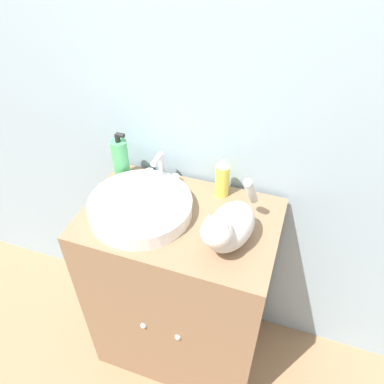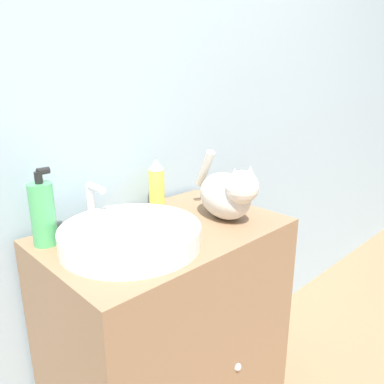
{
  "view_description": "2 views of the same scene",
  "coord_description": "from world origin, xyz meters",
  "views": [
    {
      "loc": [
        0.35,
        -0.65,
        1.78
      ],
      "look_at": [
        0.05,
        0.21,
        1.01
      ],
      "focal_mm": 35.0,
      "sensor_mm": 36.0,
      "label": 1
    },
    {
      "loc": [
        -0.65,
        -0.55,
        1.28
      ],
      "look_at": [
        0.06,
        0.18,
        0.97
      ],
      "focal_mm": 35.0,
      "sensor_mm": 36.0,
      "label": 2
    }
  ],
  "objects": [
    {
      "name": "sink_basin",
      "position": [
        -0.14,
        0.2,
        0.89
      ],
      "size": [
        0.37,
        0.37,
        0.05
      ],
      "color": "white",
      "rests_on": "vanity_cabinet"
    },
    {
      "name": "spray_bottle",
      "position": [
        0.11,
        0.4,
        0.94
      ],
      "size": [
        0.05,
        0.05,
        0.17
      ],
      "color": "#EADB4C",
      "rests_on": "vanity_cabinet"
    },
    {
      "name": "cat",
      "position": [
        0.19,
        0.16,
        0.94
      ],
      "size": [
        0.18,
        0.31,
        0.2
      ],
      "rotation": [
        0.0,
        0.0,
        -1.85
      ],
      "color": "silver",
      "rests_on": "vanity_cabinet"
    },
    {
      "name": "faucet",
      "position": [
        -0.14,
        0.4,
        0.92
      ],
      "size": [
        0.14,
        0.09,
        0.13
      ],
      "color": "silver",
      "rests_on": "vanity_cabinet"
    },
    {
      "name": "wall_back",
      "position": [
        0.0,
        0.5,
        1.25
      ],
      "size": [
        6.0,
        0.05,
        2.5
      ],
      "color": "#9EB7C6",
      "rests_on": "ground_plane"
    },
    {
      "name": "vanity_cabinet",
      "position": [
        0.0,
        0.23,
        0.43
      ],
      "size": [
        0.7,
        0.47,
        0.86
      ],
      "color": "#8C6B4C",
      "rests_on": "ground_plane"
    },
    {
      "name": "soap_bottle",
      "position": [
        -0.29,
        0.37,
        0.95
      ],
      "size": [
        0.06,
        0.06,
        0.21
      ],
      "color": "#4CB266",
      "rests_on": "vanity_cabinet"
    }
  ]
}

